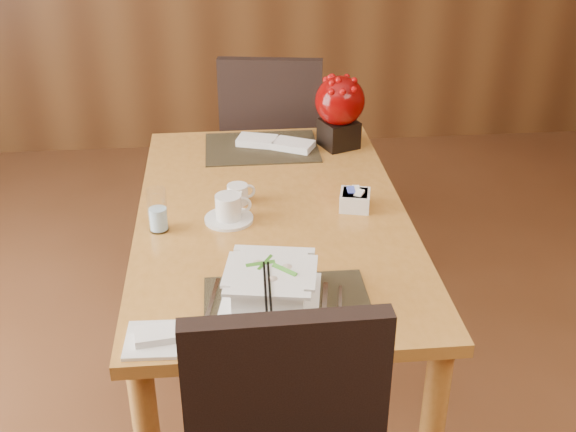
{
  "coord_description": "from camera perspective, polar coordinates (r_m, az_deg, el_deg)",
  "views": [
    {
      "loc": [
        -0.15,
        -1.53,
        1.89
      ],
      "look_at": [
        0.03,
        0.35,
        0.87
      ],
      "focal_mm": 45.0,
      "sensor_mm": 36.0,
      "label": 1
    }
  ],
  "objects": [
    {
      "name": "far_chair",
      "position": [
        3.41,
        -1.2,
        5.71
      ],
      "size": [
        0.54,
        0.54,
        1.02
      ],
      "rotation": [
        0.0,
        0.0,
        2.99
      ],
      "color": "black",
      "rests_on": "ground"
    },
    {
      "name": "dining_table",
      "position": [
        2.47,
        -1.23,
        -1.7
      ],
      "size": [
        0.9,
        1.5,
        0.75
      ],
      "color": "#C07F35",
      "rests_on": "ground"
    },
    {
      "name": "creamer_jug",
      "position": [
        2.47,
        -4.0,
        1.74
      ],
      "size": [
        0.12,
        0.12,
        0.07
      ],
      "primitive_type": null,
      "rotation": [
        0.0,
        0.0,
        0.31
      ],
      "color": "white",
      "rests_on": "dining_table"
    },
    {
      "name": "coffee_cup",
      "position": [
        2.36,
        -4.72,
        0.49
      ],
      "size": [
        0.16,
        0.16,
        0.09
      ],
      "rotation": [
        0.0,
        0.0,
        0.04
      ],
      "color": "white",
      "rests_on": "dining_table"
    },
    {
      "name": "placemat_near",
      "position": [
        1.95,
        -0.0,
        -7.26
      ],
      "size": [
        0.45,
        0.33,
        0.01
      ],
      "primitive_type": "cube",
      "color": "black",
      "rests_on": "dining_table"
    },
    {
      "name": "placemat_far",
      "position": [
        2.91,
        -2.09,
        5.43
      ],
      "size": [
        0.45,
        0.33,
        0.01
      ],
      "primitive_type": "cube",
      "color": "black",
      "rests_on": "dining_table"
    },
    {
      "name": "bread_plate",
      "position": [
        1.87,
        -10.44,
        -9.59
      ],
      "size": [
        0.16,
        0.16,
        0.01
      ],
      "primitive_type": "cube",
      "rotation": [
        0.0,
        0.0,
        -0.04
      ],
      "color": "white",
      "rests_on": "dining_table"
    },
    {
      "name": "berry_decor",
      "position": [
        2.88,
        4.1,
        8.55
      ],
      "size": [
        0.2,
        0.2,
        0.29
      ],
      "rotation": [
        0.0,
        0.0,
        0.37
      ],
      "color": "black",
      "rests_on": "dining_table"
    },
    {
      "name": "sugar_caddy",
      "position": [
        2.44,
        5.3,
        1.25
      ],
      "size": [
        0.12,
        0.12,
        0.06
      ],
      "primitive_type": "cube",
      "rotation": [
        0.0,
        0.0,
        -0.23
      ],
      "color": "white",
      "rests_on": "dining_table"
    },
    {
      "name": "water_glass",
      "position": [
        2.32,
        -10.27,
        0.46
      ],
      "size": [
        0.08,
        0.08,
        0.14
      ],
      "primitive_type": "cylinder",
      "rotation": [
        0.0,
        0.0,
        -0.37
      ],
      "color": "silver",
      "rests_on": "dining_table"
    },
    {
      "name": "soup_setting",
      "position": [
        1.95,
        -1.37,
        -5.6
      ],
      "size": [
        0.31,
        0.31,
        0.11
      ],
      "rotation": [
        0.0,
        0.0,
        -0.18
      ],
      "color": "white",
      "rests_on": "dining_table"
    },
    {
      "name": "napkins_far",
      "position": [
        2.91,
        -0.82,
        5.78
      ],
      "size": [
        0.33,
        0.22,
        0.03
      ],
      "primitive_type": null,
      "rotation": [
        0.0,
        0.0,
        -0.4
      ],
      "color": "white",
      "rests_on": "dining_table"
    }
  ]
}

